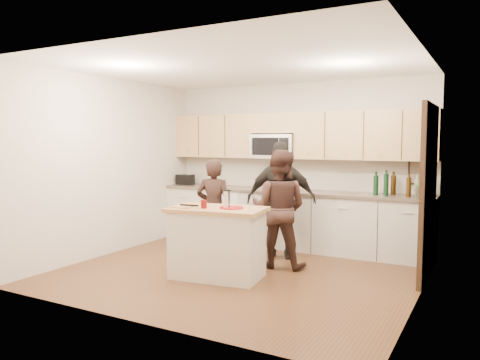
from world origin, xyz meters
The scene contains 21 objects.
floor centered at (0.00, 0.00, 0.00)m, with size 4.50×4.50×0.00m, color brown.
room_shell centered at (0.00, 0.00, 1.73)m, with size 4.52×4.02×2.71m.
back_cabinetry centered at (0.00, 1.69, 0.47)m, with size 4.50×0.66×0.94m.
upper_cabinetry centered at (0.03, 1.83, 1.84)m, with size 4.50×0.33×0.75m.
microwave centered at (-0.31, 1.80, 1.65)m, with size 0.76×0.41×0.40m.
doorway centered at (2.23, 0.90, 1.16)m, with size 0.06×1.25×2.20m.
framed_picture centered at (1.95, 1.98, 1.28)m, with size 0.30×0.03×0.38m.
dish_towel centered at (-0.95, 1.50, 0.80)m, with size 0.34×0.60×0.48m.
island centered at (-0.13, -0.35, 0.45)m, with size 1.29×0.86×0.90m.
red_plate centered at (0.07, -0.32, 0.91)m, with size 0.30×0.30×0.02m, color maroon.
box_grater centered at (0.01, -0.34, 1.03)m, with size 0.08×0.05×0.22m.
drink_glass centered at (-0.24, -0.48, 0.95)m, with size 0.08×0.08×0.10m, color #670B0B.
cutting_board centered at (-0.52, -0.57, 0.91)m, with size 0.25×0.17×0.02m, color #B2864A.
tongs centered at (-0.45, -0.50, 0.93)m, with size 0.25×0.03×0.02m, color black.
knife centered at (-0.32, -0.62, 0.92)m, with size 0.22×0.02×0.01m, color silver.
toaster centered at (-2.05, 1.67, 1.03)m, with size 0.30×0.20×0.19m.
bottle_cluster centered at (1.68, 1.70, 1.11)m, with size 0.63×0.33×0.39m.
orchid centered at (2.09, 1.72, 1.16)m, with size 0.24×0.20×0.44m, color #316629.
woman_left centered at (-0.68, 0.46, 0.74)m, with size 0.54×0.35×1.48m, color black.
woman_center centered at (0.35, 0.49, 0.81)m, with size 0.79×0.61×1.62m, color #331E19.
woman_right centered at (0.19, 0.95, 0.87)m, with size 1.02×0.42×1.74m, color black.
Camera 1 is at (2.94, -5.36, 1.74)m, focal length 35.00 mm.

